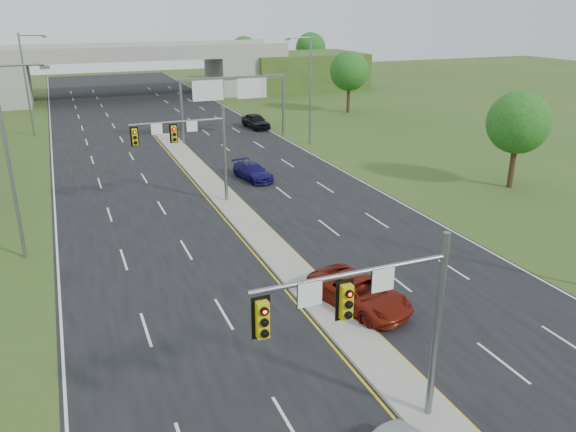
# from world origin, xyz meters

# --- Properties ---
(ground) EXTENTS (240.00, 240.00, 0.00)m
(ground) POSITION_xyz_m (0.00, 0.00, 0.00)
(ground) COLOR #354E1C
(ground) RESTS_ON ground
(road) EXTENTS (24.00, 160.00, 0.02)m
(road) POSITION_xyz_m (0.00, 35.00, 0.01)
(road) COLOR black
(road) RESTS_ON ground
(median) EXTENTS (2.00, 54.00, 0.16)m
(median) POSITION_xyz_m (0.00, 23.00, 0.10)
(median) COLOR gray
(median) RESTS_ON road
(lane_markings) EXTENTS (23.72, 160.00, 0.01)m
(lane_markings) POSITION_xyz_m (-0.60, 28.91, 0.02)
(lane_markings) COLOR gold
(lane_markings) RESTS_ON road
(signal_mast_near) EXTENTS (6.62, 0.60, 7.00)m
(signal_mast_near) POSITION_xyz_m (-2.26, -0.07, 4.73)
(signal_mast_near) COLOR slate
(signal_mast_near) RESTS_ON ground
(signal_mast_far) EXTENTS (6.62, 0.60, 7.00)m
(signal_mast_far) POSITION_xyz_m (-2.26, 24.93, 4.73)
(signal_mast_far) COLOR slate
(signal_mast_far) RESTS_ON ground
(sign_gantry) EXTENTS (11.58, 0.44, 6.67)m
(sign_gantry) POSITION_xyz_m (6.68, 44.92, 5.24)
(sign_gantry) COLOR slate
(sign_gantry) RESTS_ON ground
(overpass) EXTENTS (80.00, 14.00, 8.10)m
(overpass) POSITION_xyz_m (0.00, 80.00, 3.55)
(overpass) COLOR gray
(overpass) RESTS_ON ground
(lightpole_l_mid) EXTENTS (2.85, 0.25, 11.00)m
(lightpole_l_mid) POSITION_xyz_m (-13.30, 20.00, 6.10)
(lightpole_l_mid) COLOR slate
(lightpole_l_mid) RESTS_ON ground
(lightpole_l_far) EXTENTS (2.85, 0.25, 11.00)m
(lightpole_l_far) POSITION_xyz_m (-13.30, 55.00, 6.10)
(lightpole_l_far) COLOR slate
(lightpole_l_far) RESTS_ON ground
(lightpole_r_far) EXTENTS (2.85, 0.25, 11.00)m
(lightpole_r_far) POSITION_xyz_m (13.30, 40.00, 6.10)
(lightpole_r_far) COLOR slate
(lightpole_r_far) RESTS_ON ground
(tree_r_near) EXTENTS (4.80, 4.80, 7.60)m
(tree_r_near) POSITION_xyz_m (22.00, 20.00, 5.18)
(tree_r_near) COLOR #382316
(tree_r_near) RESTS_ON ground
(tree_r_mid) EXTENTS (5.20, 5.20, 8.12)m
(tree_r_mid) POSITION_xyz_m (26.00, 55.00, 5.51)
(tree_r_mid) COLOR #382316
(tree_r_mid) RESTS_ON ground
(tree_back_c) EXTENTS (5.60, 5.60, 8.32)m
(tree_back_c) POSITION_xyz_m (24.00, 94.00, 5.51)
(tree_back_c) COLOR #382316
(tree_back_c) RESTS_ON ground
(tree_back_d) EXTENTS (6.00, 6.00, 8.85)m
(tree_back_d) POSITION_xyz_m (38.00, 94.00, 5.84)
(tree_back_d) COLOR #382316
(tree_back_d) RESTS_ON ground
(car_far_a) EXTENTS (3.93, 5.98, 1.53)m
(car_far_a) POSITION_xyz_m (1.50, 7.68, 0.78)
(car_far_a) COLOR #68150A
(car_far_a) RESTS_ON road
(car_far_b) EXTENTS (2.69, 4.87, 1.34)m
(car_far_b) POSITION_xyz_m (3.67, 29.74, 0.69)
(car_far_b) COLOR #110C4C
(car_far_b) RESTS_ON road
(car_far_c) EXTENTS (2.43, 5.09, 1.68)m
(car_far_c) POSITION_xyz_m (10.86, 49.68, 0.86)
(car_far_c) COLOR black
(car_far_c) RESTS_ON road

